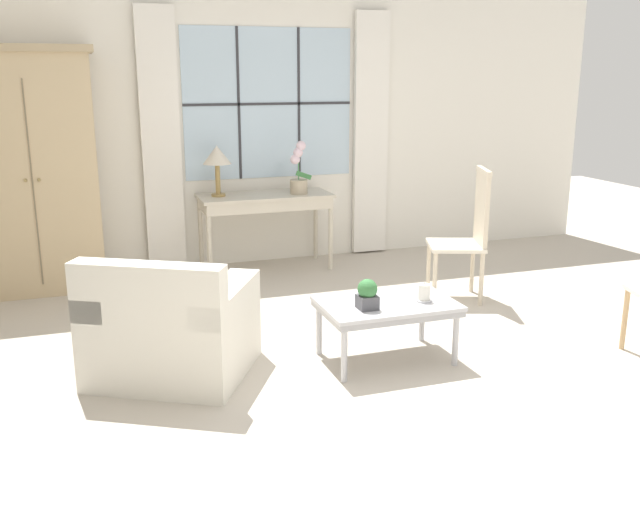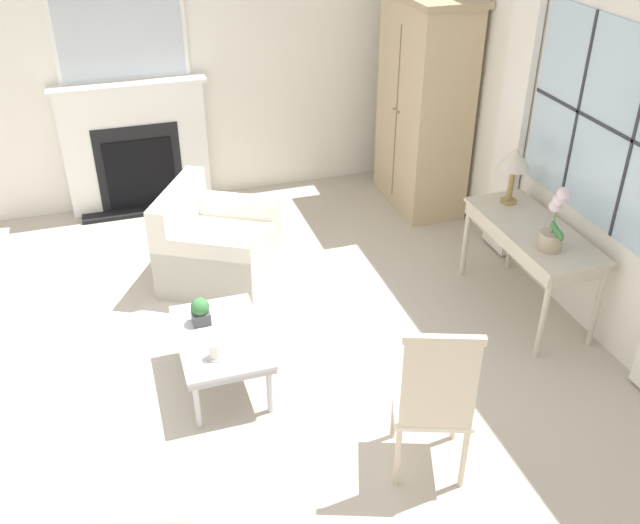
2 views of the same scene
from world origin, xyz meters
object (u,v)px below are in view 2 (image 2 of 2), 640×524
armoire (424,104)px  pillar_candle (215,351)px  table_lamp (515,160)px  side_chair_wooden (435,397)px  coffee_table (221,340)px  potted_orchid (554,226)px  fireplace (134,135)px  armchair_upholstered (216,248)px  console_table (532,237)px  potted_plant_small (200,311)px

armoire → pillar_candle: (2.42, -2.53, -0.58)m
table_lamp → side_chair_wooden: size_ratio=0.43×
pillar_candle → coffee_table: bearing=162.4°
potted_orchid → coffee_table: 2.45m
fireplace → pillar_candle: (3.17, 0.18, -0.31)m
potted_orchid → side_chair_wooden: bearing=-53.1°
side_chair_wooden → pillar_candle: 1.44m
armchair_upholstered → fireplace: bearing=-163.2°
fireplace → side_chair_wooden: bearing=16.9°
console_table → coffee_table: size_ratio=1.44×
pillar_candle → potted_plant_small: bearing=-177.1°
armoire → fireplace: bearing=-105.4°
side_chair_wooden → coffee_table: bearing=-140.0°
armoire → table_lamp: armoire is taller
pillar_candle → potted_orchid: bearing=92.0°
console_table → coffee_table: (0.17, -2.46, -0.29)m
coffee_table → potted_plant_small: (-0.18, -0.09, 0.14)m
armchair_upholstered → pillar_candle: 1.63m
table_lamp → fireplace: bearing=-130.3°
side_chair_wooden → coffee_table: 1.57m
fireplace → console_table: (2.77, 2.71, -0.12)m
table_lamp → potted_orchid: bearing=-8.1°
table_lamp → potted_orchid: 0.78m
fireplace → potted_plant_small: size_ratio=12.03×
table_lamp → coffee_table: size_ratio=0.54×
potted_plant_small → table_lamp: bearing=99.4°
table_lamp → potted_orchid: potted_orchid is taller
table_lamp → armchair_upholstered: 2.53m
potted_orchid → pillar_candle: size_ratio=3.95×
fireplace → table_lamp: size_ratio=4.95×
armoire → potted_orchid: 2.34m
potted_orchid → potted_plant_small: (-0.32, -2.48, -0.42)m
potted_orchid → side_chair_wooden: size_ratio=0.45×
console_table → armoire: bearing=-179.8°
fireplace → armoire: size_ratio=1.13×
pillar_candle → armchair_upholstered: bearing=169.6°
side_chair_wooden → pillar_candle: (-0.96, -1.07, -0.15)m
side_chair_wooden → table_lamp: bearing=140.2°
table_lamp → coffee_table: table_lamp is taller
fireplace → coffee_table: bearing=4.9°
armoire → side_chair_wooden: 3.70m
potted_orchid → coffee_table: (-0.15, -2.39, -0.56)m
armoire → coffee_table: bearing=-48.3°
fireplace → pillar_candle: size_ratio=18.49×
table_lamp → side_chair_wooden: 2.39m
side_chair_wooden → coffee_table: side_chair_wooden is taller
side_chair_wooden → pillar_candle: size_ratio=8.70×
coffee_table → armchair_upholstered: bearing=170.8°
table_lamp → pillar_candle: bearing=-71.9°
armoire → console_table: 2.06m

